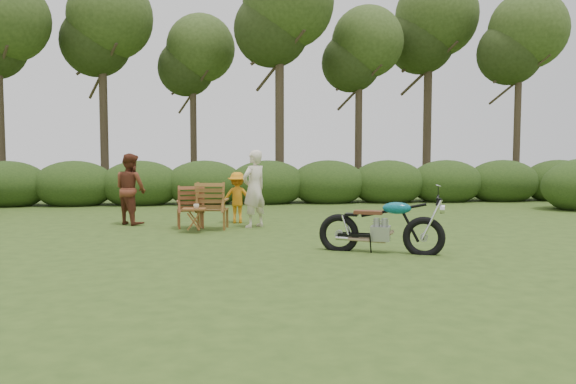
{
  "coord_description": "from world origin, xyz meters",
  "views": [
    {
      "loc": [
        -1.39,
        -9.0,
        1.68
      ],
      "look_at": [
        -0.17,
        1.63,
        0.9
      ],
      "focal_mm": 35.0,
      "sensor_mm": 36.0,
      "label": 1
    }
  ],
  "objects": [
    {
      "name": "lawn_chair_left",
      "position": [
        -2.13,
        3.43,
        0.0
      ],
      "size": [
        0.71,
        0.71,
        0.93
      ],
      "primitive_type": null,
      "rotation": [
        0.0,
        0.0,
        3.26
      ],
      "color": "#612E18",
      "rests_on": "ground"
    },
    {
      "name": "motorcycle",
      "position": [
        1.19,
        -0.0,
        0.0
      ],
      "size": [
        2.1,
        1.45,
        1.12
      ],
      "primitive_type": null,
      "rotation": [
        0.0,
        0.0,
        -0.4
      ],
      "color": "#0EA5BA",
      "rests_on": "ground"
    },
    {
      "name": "ground",
      "position": [
        0.0,
        0.0,
        0.0
      ],
      "size": [
        80.0,
        80.0,
        0.0
      ],
      "primitive_type": "plane",
      "color": "#2E4617",
      "rests_on": "ground"
    },
    {
      "name": "tree_line",
      "position": [
        0.5,
        9.74,
        3.81
      ],
      "size": [
        22.52,
        11.62,
        8.14
      ],
      "color": "#3C2E21",
      "rests_on": "ground"
    },
    {
      "name": "lawn_chair_right",
      "position": [
        -1.63,
        3.17,
        0.0
      ],
      "size": [
        0.79,
        0.79,
        1.01
      ],
      "primitive_type": null,
      "rotation": [
        0.0,
        0.0,
        2.99
      ],
      "color": "brown",
      "rests_on": "ground"
    },
    {
      "name": "adult_a",
      "position": [
        -0.73,
        3.32,
        0.0
      ],
      "size": [
        0.74,
        0.71,
        1.71
      ],
      "primitive_type": "imported",
      "rotation": [
        0.0,
        0.0,
        3.83
      ],
      "color": "beige",
      "rests_on": "ground"
    },
    {
      "name": "adult_b",
      "position": [
        -3.52,
        4.15,
        0.0
      ],
      "size": [
        1.0,
        1.0,
        1.63
      ],
      "primitive_type": "imported",
      "rotation": [
        0.0,
        0.0,
        2.37
      ],
      "color": "#612D1B",
      "rests_on": "ground"
    },
    {
      "name": "side_table",
      "position": [
        -2.01,
        2.65,
        0.25
      ],
      "size": [
        0.51,
        0.44,
        0.51
      ],
      "primitive_type": null,
      "rotation": [
        0.0,
        0.0,
        -0.06
      ],
      "color": "brown",
      "rests_on": "ground"
    },
    {
      "name": "cup",
      "position": [
        -1.96,
        2.62,
        0.55
      ],
      "size": [
        0.14,
        0.14,
        0.09
      ],
      "primitive_type": "imported",
      "rotation": [
        0.0,
        0.0,
        -0.16
      ],
      "color": "beige",
      "rests_on": "side_table"
    },
    {
      "name": "child",
      "position": [
        -1.08,
        4.1,
        0.0
      ],
      "size": [
        0.79,
        0.48,
        1.19
      ],
      "primitive_type": "imported",
      "rotation": [
        0.0,
        0.0,
        3.09
      ],
      "color": "orange",
      "rests_on": "ground"
    }
  ]
}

